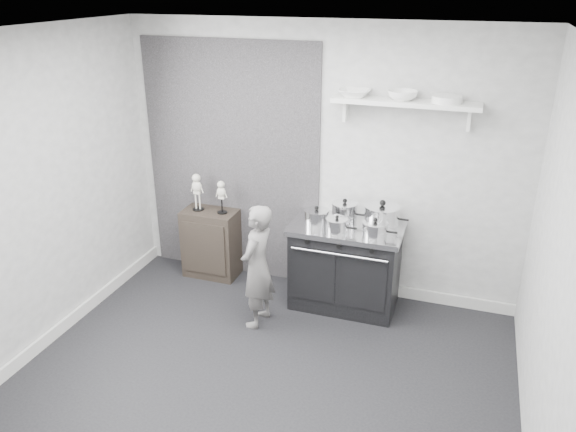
# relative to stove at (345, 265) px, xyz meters

# --- Properties ---
(ground) EXTENTS (4.00, 4.00, 0.00)m
(ground) POSITION_rel_stove_xyz_m (-0.37, -1.48, -0.43)
(ground) COLOR black
(ground) RESTS_ON ground
(room_shell) EXTENTS (4.02, 3.62, 2.71)m
(room_shell) POSITION_rel_stove_xyz_m (-0.46, -1.33, 1.21)
(room_shell) COLOR #9E9E9B
(room_shell) RESTS_ON ground
(wall_shelf) EXTENTS (1.30, 0.26, 0.24)m
(wall_shelf) POSITION_rel_stove_xyz_m (0.43, 0.20, 1.58)
(wall_shelf) COLOR white
(wall_shelf) RESTS_ON room_shell
(stove) EXTENTS (1.07, 0.67, 0.85)m
(stove) POSITION_rel_stove_xyz_m (0.00, 0.00, 0.00)
(stove) COLOR black
(stove) RESTS_ON ground
(side_cabinet) EXTENTS (0.58, 0.34, 0.75)m
(side_cabinet) POSITION_rel_stove_xyz_m (-1.52, 0.13, -0.05)
(side_cabinet) COLOR black
(side_cabinet) RESTS_ON ground
(child) EXTENTS (0.33, 0.46, 1.20)m
(child) POSITION_rel_stove_xyz_m (-0.69, -0.59, 0.17)
(child) COLOR slate
(child) RESTS_ON ground
(pot_front_left) EXTENTS (0.32, 0.23, 0.20)m
(pot_front_left) POSITION_rel_stove_xyz_m (-0.28, -0.09, 0.51)
(pot_front_left) COLOR silver
(pot_front_left) RESTS_ON stove
(pot_back_left) EXTENTS (0.34, 0.25, 0.23)m
(pot_back_left) POSITION_rel_stove_xyz_m (-0.05, 0.10, 0.52)
(pot_back_left) COLOR silver
(pot_back_left) RESTS_ON stove
(pot_back_right) EXTENTS (0.42, 0.34, 0.27)m
(pot_back_right) POSITION_rel_stove_xyz_m (0.31, 0.09, 0.53)
(pot_back_right) COLOR silver
(pot_back_right) RESTS_ON stove
(pot_front_right) EXTENTS (0.32, 0.24, 0.18)m
(pot_front_right) POSITION_rel_stove_xyz_m (0.29, -0.15, 0.50)
(pot_front_right) COLOR silver
(pot_front_right) RESTS_ON stove
(pot_front_center) EXTENTS (0.29, 0.21, 0.17)m
(pot_front_center) POSITION_rel_stove_xyz_m (-0.06, -0.18, 0.49)
(pot_front_center) COLOR silver
(pot_front_center) RESTS_ON stove
(skeleton_full) EXTENTS (0.13, 0.08, 0.46)m
(skeleton_full) POSITION_rel_stove_xyz_m (-1.65, 0.13, 0.55)
(skeleton_full) COLOR beige
(skeleton_full) RESTS_ON side_cabinet
(skeleton_torso) EXTENTS (0.11, 0.07, 0.41)m
(skeleton_torso) POSITION_rel_stove_xyz_m (-1.37, 0.13, 0.53)
(skeleton_torso) COLOR beige
(skeleton_torso) RESTS_ON side_cabinet
(bowl_large) EXTENTS (0.29, 0.29, 0.07)m
(bowl_large) POSITION_rel_stove_xyz_m (-0.03, 0.19, 1.64)
(bowl_large) COLOR white
(bowl_large) RESTS_ON wall_shelf
(bowl_small) EXTENTS (0.26, 0.26, 0.08)m
(bowl_small) POSITION_rel_stove_xyz_m (0.40, 0.19, 1.65)
(bowl_small) COLOR white
(bowl_small) RESTS_ON wall_shelf
(plate_stack) EXTENTS (0.26, 0.26, 0.06)m
(plate_stack) POSITION_rel_stove_xyz_m (0.78, 0.19, 1.64)
(plate_stack) COLOR white
(plate_stack) RESTS_ON wall_shelf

